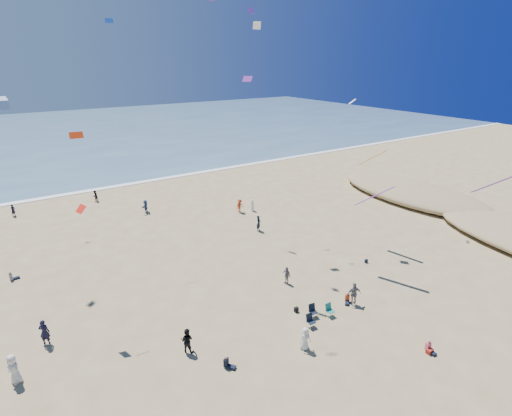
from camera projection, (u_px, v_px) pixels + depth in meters
ground at (304, 392)px, 22.68m from camera, size 220.00×220.00×0.00m
ocean at (52, 135)px, 96.85m from camera, size 220.00×100.00×0.06m
surf_line at (104, 188)px, 57.81m from camera, size 220.00×1.20×0.08m
standing_flyers at (212, 262)px, 35.30m from camera, size 27.37×50.40×1.91m
seated_group at (275, 334)px, 26.75m from camera, size 22.76×31.73×0.84m
chair_cluster at (318, 314)px, 28.73m from camera, size 2.62×1.45×1.00m
white_tote at (304, 334)px, 27.18m from camera, size 0.35×0.20×0.40m
black_backpack at (296, 310)px, 29.78m from camera, size 0.30×0.22×0.38m
cooler at (430, 351)px, 25.63m from camera, size 0.45×0.30×0.30m
navy_bag at (366, 261)px, 36.90m from camera, size 0.28×0.18×0.34m
kites_aloft at (298, 94)px, 32.14m from camera, size 43.19×45.24×29.56m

